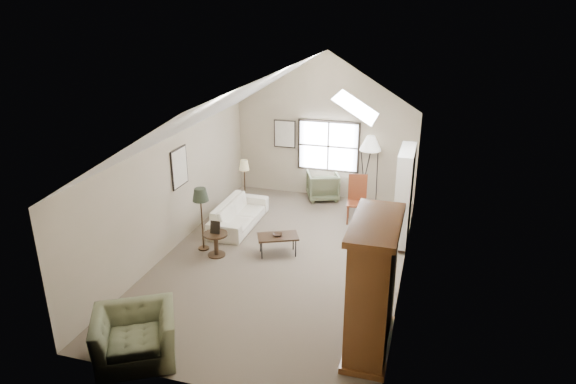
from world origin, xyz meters
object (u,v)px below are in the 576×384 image
(armchair_far, at_px, (323,186))
(side_table, at_px, (216,244))
(sofa, at_px, (239,214))
(coffee_table, at_px, (278,245))
(armchair_near, at_px, (135,336))
(side_chair, at_px, (357,200))
(armoire, at_px, (372,287))

(armchair_far, distance_m, side_table, 4.20)
(sofa, bearing_deg, coffee_table, -130.37)
(armchair_near, distance_m, side_chair, 6.56)
(coffee_table, bearing_deg, armchair_far, 86.74)
(coffee_table, bearing_deg, armchair_near, -105.33)
(armoire, bearing_deg, armchair_near, -159.18)
(side_table, bearing_deg, coffee_table, 18.74)
(armchair_far, xyz_separation_m, side_chair, (1.15, -1.31, 0.21))
(coffee_table, bearing_deg, sofa, 139.35)
(coffee_table, xyz_separation_m, side_chair, (1.35, 2.20, 0.37))
(armchair_near, height_order, side_chair, side_chair)
(armchair_near, xyz_separation_m, side_table, (-0.20, 3.47, -0.13))
(armchair_far, bearing_deg, side_table, 47.95)
(armchair_near, relative_size, side_table, 2.30)
(armoire, xyz_separation_m, sofa, (-3.71, 3.77, -0.79))
(armoire, relative_size, armchair_far, 2.60)
(armchair_near, xyz_separation_m, armchair_far, (1.27, 7.40, -0.01))
(armoire, relative_size, side_table, 4.17)
(sofa, xyz_separation_m, armchair_far, (1.56, 2.33, 0.08))
(armoire, xyz_separation_m, armchair_near, (-3.42, -1.30, -0.71))
(sofa, height_order, armchair_far, armchair_far)
(sofa, height_order, side_chair, side_chair)
(coffee_table, xyz_separation_m, side_table, (-1.26, -0.43, 0.04))
(armchair_far, height_order, side_chair, side_chair)
(sofa, height_order, armchair_near, armchair_near)
(sofa, distance_m, side_chair, 2.91)
(armchair_near, relative_size, armchair_far, 1.44)
(coffee_table, relative_size, side_chair, 0.73)
(sofa, bearing_deg, side_table, -176.15)
(armchair_near, height_order, armchair_far, armchair_near)
(armchair_near, xyz_separation_m, side_chair, (2.42, 6.09, 0.20))
(armchair_far, bearing_deg, armchair_near, 58.65)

